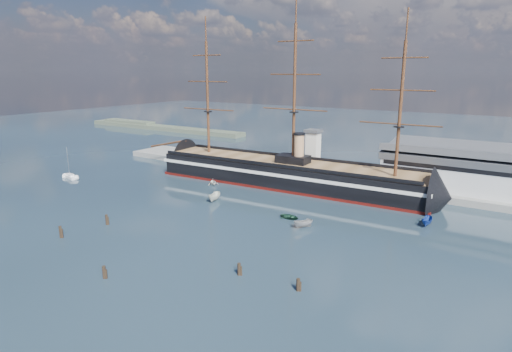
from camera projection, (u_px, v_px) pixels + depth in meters
The scene contains 17 objects.
ground at pixel (252, 201), 122.17m from camera, with size 600.00×600.00×0.00m, color #1A2630.
quay at pixel (334, 179), 146.27m from camera, with size 180.00×18.00×2.00m, color slate.
warehouse at pixel (498, 172), 122.37m from camera, with size 63.00×21.00×11.60m.
quay_tower at pixel (313, 151), 145.15m from camera, with size 5.00×5.00×15.00m.
shoreline at pixel (152, 126), 272.52m from camera, with size 120.00×10.00×4.00m.
warship at pixel (282, 173), 138.27m from camera, with size 113.19×19.81×53.94m.
sailboat at pixel (70, 176), 147.68m from camera, with size 7.11×3.47×10.93m.
motorboat_a at pixel (214, 201), 122.08m from camera, with size 7.13×2.62×2.85m, color silver.
motorboat_c at pixel (303, 228), 101.50m from camera, with size 5.85×2.14×2.34m, color gray.
motorboat_d at pixel (213, 185), 139.17m from camera, with size 6.40×2.77×2.35m, color silver.
motorboat_e at pixel (290, 219), 107.60m from camera, with size 3.12×1.25×1.46m, color #183928.
motorboat_f at pixel (427, 226), 102.86m from camera, with size 6.27×2.30×2.51m, color navy.
piling_near_left at pixel (61, 238), 95.38m from camera, with size 0.64×0.64×3.45m, color black.
piling_near_mid at pixel (105, 278), 76.85m from camera, with size 0.64×0.64×3.09m, color black.
piling_near_right at pixel (239, 275), 78.02m from camera, with size 0.64×0.64×3.05m, color black.
piling_far_right at pixel (298, 291), 72.47m from camera, with size 0.64×0.64×2.98m, color black.
piling_extra at pixel (107, 225), 103.47m from camera, with size 0.64×0.64×3.26m, color black.
Camera 1 is at (64.19, -57.63, 36.40)m, focal length 30.00 mm.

